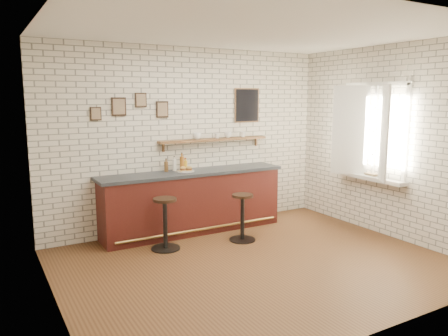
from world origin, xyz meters
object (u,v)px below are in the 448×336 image
Objects in this scene: bar_stool_left at (165,222)px; shelf_cup_b at (217,136)px; bitters_bottle_brown at (166,166)px; bar_counter at (193,201)px; book_upper at (369,174)px; bitters_bottle_white at (174,165)px; shelf_cup_c at (228,135)px; sandwich_plate at (186,171)px; condiment_bottle_yellow at (186,165)px; bar_stool_right at (242,216)px; bitters_bottle_amber at (182,163)px; book_lower at (369,175)px; ciabatta_sandwich at (186,169)px; shelf_cup_a at (197,136)px; shelf_cup_d at (243,134)px.

shelf_cup_b is at bearing 30.98° from bar_stool_left.
shelf_cup_b is at bearing 1.64° from bitters_bottle_brown.
shelf_cup_b reaches higher than bar_counter.
bitters_bottle_white is at bearing 150.13° from book_upper.
shelf_cup_c is at bearing 27.24° from bar_stool_left.
bar_counter is 0.52m from sandwich_plate.
bar_stool_right is at bearing -62.29° from condiment_bottle_yellow.
shelf_cup_c is at bearing 1.76° from bitters_bottle_amber.
sandwich_plate is 1.42× the size of condiment_bottle_yellow.
book_lower reaches higher than bar_stool_right.
bar_stool_right is at bearing -48.73° from bitters_bottle_brown.
bitters_bottle_white is 1.11m from shelf_cup_c.
sandwich_plate is 1.18m from bar_stool_right.
book_upper is (2.59, -1.44, -0.10)m from ciabatta_sandwich.
shelf_cup_a is at bearing 3.64° from bitters_bottle_white.
shelf_cup_b is at bearing 84.06° from bar_stool_right.
sandwich_plate is 0.64m from shelf_cup_a.
bar_counter is 13.05× the size of bitters_bottle_white.
bar_stool_right is 1.65m from shelf_cup_d.
condiment_bottle_yellow is 1.44× the size of shelf_cup_a.
bitters_bottle_amber reaches higher than bitters_bottle_brown.
sandwich_plate reaches higher than bar_stool_left.
sandwich_plate is 2.98m from book_upper.
bar_stool_left is at bearing -122.77° from bitters_bottle_white.
shelf_cup_d is (0.63, 0.99, 1.16)m from bar_stool_right.
bitters_bottle_brown reaches higher than book_upper.
bitters_bottle_brown is 1.25m from shelf_cup_c.
bar_counter is 1.08m from shelf_cup_a.
ciabatta_sandwich is 1.57× the size of shelf_cup_a.
bitters_bottle_amber is 2.91× the size of shelf_cup_d.
ciabatta_sandwich is (-0.10, 0.03, 0.55)m from bar_counter.
bitters_bottle_brown reaches higher than bar_stool_left.
shelf_cup_d is 0.44× the size of book_upper.
sandwich_plate is 2.05× the size of shelf_cup_a.
shelf_cup_a is at bearing 29.92° from sandwich_plate.
bar_stool_right is 1.55m from shelf_cup_a.
condiment_bottle_yellow is at bearing -0.00° from bitters_bottle_amber.
book_upper is at bearing -28.96° from sandwich_plate.
shelf_cup_a reaches higher than bar_counter.
bar_stool_right is at bearing -10.51° from bar_stool_left.
bar_counter is 14.17× the size of book_lower.
bitters_bottle_brown reaches higher than condiment_bottle_yellow.
bar_stool_left is at bearing -129.45° from bitters_bottle_amber.
ciabatta_sandwich reaches higher than book_upper.
bitters_bottle_brown is at bearing 180.00° from condiment_bottle_yellow.
bitters_bottle_amber is 0.52m from shelf_cup_a.
book_upper is at bearing -58.97° from shelf_cup_a.
shelf_cup_a is at bearing 6.72° from condiment_bottle_yellow.
shelf_cup_a is (-0.28, 0.99, 1.16)m from bar_stool_right.
bitters_bottle_brown is (-0.39, 0.17, 0.59)m from bar_counter.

